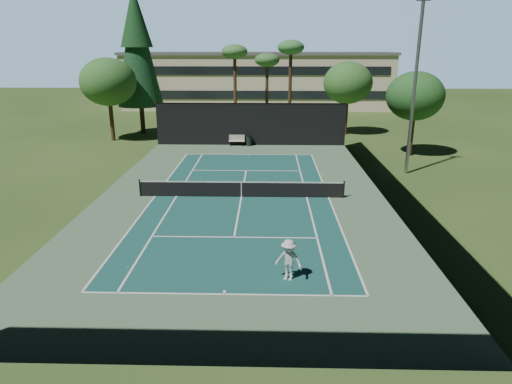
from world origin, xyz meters
TOP-DOWN VIEW (x-y plane):
  - ground at (0.00, 0.00)m, footprint 160.00×160.00m
  - apron_slab at (0.00, 0.00)m, footprint 18.00×32.00m
  - court_surface at (0.00, 0.00)m, footprint 10.97×23.77m
  - court_lines at (0.00, 0.00)m, footprint 11.07×23.87m
  - tennis_net at (0.00, 0.00)m, footprint 12.90×0.10m
  - fence at (0.00, 0.06)m, footprint 18.04×32.05m
  - player at (2.51, -10.63)m, footprint 1.29×1.02m
  - tennis_ball_a at (-4.32, -9.74)m, footprint 0.06×0.06m
  - tennis_ball_b at (-3.39, 1.33)m, footprint 0.07×0.07m
  - tennis_ball_c at (2.21, 4.80)m, footprint 0.06×0.06m
  - tennis_ball_d at (-3.17, 4.34)m, footprint 0.08×0.08m
  - park_bench at (-1.32, 15.76)m, footprint 1.50×0.45m
  - trash_bin at (-0.14, 15.67)m, footprint 0.56×0.56m
  - pine_tree at (-12.00, 22.00)m, footprint 4.80×4.80m
  - palm_a at (-2.00, 24.00)m, footprint 2.80×2.80m
  - palm_b at (1.50, 26.00)m, footprint 2.80×2.80m
  - palm_c at (4.00, 23.00)m, footprint 2.80×2.80m
  - decid_tree_a at (10.00, 22.00)m, footprint 5.12×5.12m
  - decid_tree_b at (14.00, 12.00)m, footprint 4.80×4.80m
  - decid_tree_c at (-14.00, 18.00)m, footprint 5.44×5.44m
  - campus_building at (0.00, 45.98)m, footprint 40.50×12.50m
  - light_pole at (12.00, 6.00)m, footprint 0.90×0.25m

SIDE VIEW (x-z plane):
  - ground at x=0.00m, z-range 0.00..0.00m
  - apron_slab at x=0.00m, z-range 0.00..0.01m
  - court_surface at x=0.00m, z-range 0.01..0.02m
  - court_lines at x=0.00m, z-range 0.02..0.02m
  - tennis_ball_c at x=2.21m, z-range 0.00..0.06m
  - tennis_ball_a at x=-4.32m, z-range 0.00..0.06m
  - tennis_ball_b at x=-3.39m, z-range 0.00..0.07m
  - tennis_ball_d at x=-3.17m, z-range 0.00..0.08m
  - trash_bin at x=-0.14m, z-range 0.01..0.95m
  - park_bench at x=-1.32m, z-range 0.03..1.06m
  - tennis_net at x=0.00m, z-range 0.01..1.11m
  - player at x=2.51m, z-range 0.00..1.75m
  - fence at x=0.00m, z-range -0.01..4.02m
  - campus_building at x=0.00m, z-range 0.06..8.36m
  - decid_tree_b at x=14.00m, z-range 1.51..8.65m
  - decid_tree_a at x=10.00m, z-range 1.61..9.23m
  - decid_tree_c at x=-14.00m, z-range 1.72..9.81m
  - light_pole at x=12.00m, z-range 0.35..12.57m
  - palm_b at x=1.50m, z-range 3.15..11.57m
  - palm_a at x=-2.00m, z-range 3.53..12.85m
  - palm_c at x=4.00m, z-range 3.72..13.49m
  - pine_tree at x=-12.00m, z-range 2.05..17.05m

